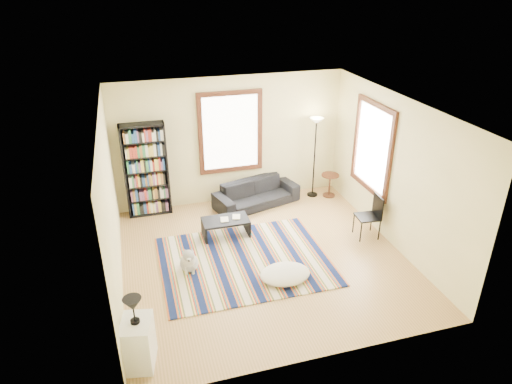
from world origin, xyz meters
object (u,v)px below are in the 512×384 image
object	(u,v)px
bookshelf	(146,170)
folding_chair	(367,217)
floor_lamp	(314,158)
white_cabinet	(138,343)
sofa	(256,193)
side_table	(330,185)
dog	(189,258)
coffee_table	(226,228)
floor_cushion	(285,274)

from	to	relation	value
bookshelf	folding_chair	distance (m)	4.58
floor_lamp	white_cabinet	xyz separation A→B (m)	(-4.15, -4.07, -0.58)
sofa	bookshelf	size ratio (longest dim) A/B	0.94
sofa	side_table	world-z (taller)	sofa
folding_chair	dog	xyz separation A→B (m)	(-3.51, -0.17, -0.18)
white_cabinet	floor_lamp	bearing A→B (deg)	56.24
sofa	folding_chair	bearing A→B (deg)	-63.99
floor_lamp	side_table	distance (m)	0.76
bookshelf	coffee_table	bearing A→B (deg)	-45.34
side_table	folding_chair	bearing A→B (deg)	-91.56
coffee_table	floor_cushion	world-z (taller)	coffee_table
coffee_table	floor_lamp	world-z (taller)	floor_lamp
folding_chair	dog	distance (m)	3.51
floor_cushion	floor_lamp	world-z (taller)	floor_lamp
bookshelf	dog	size ratio (longest dim) A/B	3.96
bookshelf	floor_cushion	world-z (taller)	bookshelf
coffee_table	white_cabinet	distance (m)	3.40
floor_cushion	white_cabinet	distance (m)	2.74
coffee_table	side_table	world-z (taller)	side_table
side_table	dog	world-z (taller)	side_table
sofa	folding_chair	distance (m)	2.54
floor_lamp	sofa	bearing A→B (deg)	-175.88
side_table	dog	distance (m)	4.08
folding_chair	dog	world-z (taller)	folding_chair
bookshelf	coffee_table	distance (m)	2.10
floor_lamp	coffee_table	bearing A→B (deg)	-152.73
coffee_table	floor_cushion	bearing A→B (deg)	-68.85
sofa	white_cabinet	distance (m)	4.83
floor_lamp	white_cabinet	distance (m)	5.84
bookshelf	floor_lamp	bearing A→B (deg)	-2.64
sofa	dog	world-z (taller)	sofa
bookshelf	floor_lamp	distance (m)	3.70
coffee_table	dog	bearing A→B (deg)	-132.42
floor_cushion	side_table	xyz separation A→B (m)	(2.04, 2.73, 0.16)
white_cabinet	folding_chair	bearing A→B (deg)	36.86
sofa	bookshelf	world-z (taller)	bookshelf
dog	coffee_table	bearing A→B (deg)	54.21
folding_chair	white_cabinet	world-z (taller)	folding_chair
white_cabinet	side_table	bearing A→B (deg)	52.87
side_table	white_cabinet	xyz separation A→B (m)	(-4.50, -3.93, 0.08)
floor_cushion	floor_lamp	bearing A→B (deg)	59.55
dog	side_table	bearing A→B (deg)	36.08
floor_lamp	folding_chair	size ratio (longest dim) A/B	2.16
side_table	folding_chair	world-z (taller)	folding_chair
bookshelf	floor_lamp	xyz separation A→B (m)	(3.69, -0.17, -0.07)
bookshelf	white_cabinet	bearing A→B (deg)	-96.12
side_table	white_cabinet	size ratio (longest dim) A/B	0.77
sofa	side_table	xyz separation A→B (m)	(1.74, -0.04, -0.01)
floor_lamp	dog	bearing A→B (deg)	-146.08
floor_lamp	white_cabinet	bearing A→B (deg)	-135.52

